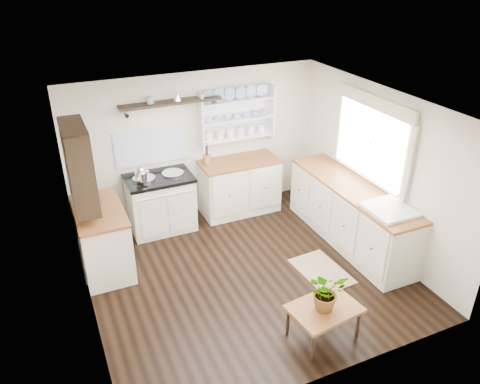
% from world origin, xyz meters
% --- Properties ---
extents(floor, '(4.00, 3.80, 0.01)m').
position_xyz_m(floor, '(0.00, 0.00, 0.00)').
color(floor, black).
rests_on(floor, ground).
extents(wall_back, '(4.00, 0.02, 2.30)m').
position_xyz_m(wall_back, '(0.00, 1.90, 1.15)').
color(wall_back, beige).
rests_on(wall_back, ground).
extents(wall_right, '(0.02, 3.80, 2.30)m').
position_xyz_m(wall_right, '(2.00, 0.00, 1.15)').
color(wall_right, beige).
rests_on(wall_right, ground).
extents(wall_left, '(0.02, 3.80, 2.30)m').
position_xyz_m(wall_left, '(-2.00, 0.00, 1.15)').
color(wall_left, beige).
rests_on(wall_left, ground).
extents(ceiling, '(4.00, 3.80, 0.01)m').
position_xyz_m(ceiling, '(0.00, 0.00, 2.30)').
color(ceiling, white).
rests_on(ceiling, wall_back).
extents(window, '(0.08, 1.55, 1.22)m').
position_xyz_m(window, '(1.95, 0.15, 1.56)').
color(window, white).
rests_on(window, wall_right).
extents(aga_cooker, '(0.99, 0.69, 0.91)m').
position_xyz_m(aga_cooker, '(-0.72, 1.57, 0.45)').
color(aga_cooker, beige).
rests_on(aga_cooker, floor).
extents(back_cabinets, '(1.27, 0.63, 0.90)m').
position_xyz_m(back_cabinets, '(0.60, 1.60, 0.46)').
color(back_cabinets, beige).
rests_on(back_cabinets, floor).
extents(right_cabinets, '(0.62, 2.43, 0.90)m').
position_xyz_m(right_cabinets, '(1.70, 0.10, 0.46)').
color(right_cabinets, beige).
rests_on(right_cabinets, floor).
extents(belfast_sink, '(0.55, 0.60, 0.45)m').
position_xyz_m(belfast_sink, '(1.70, -0.65, 0.80)').
color(belfast_sink, white).
rests_on(belfast_sink, right_cabinets).
extents(left_cabinets, '(0.62, 1.13, 0.90)m').
position_xyz_m(left_cabinets, '(-1.70, 0.90, 0.46)').
color(left_cabinets, beige).
rests_on(left_cabinets, floor).
extents(plate_rack, '(1.20, 0.22, 0.90)m').
position_xyz_m(plate_rack, '(0.65, 1.86, 1.56)').
color(plate_rack, white).
rests_on(plate_rack, wall_back).
extents(high_shelf, '(1.50, 0.29, 0.16)m').
position_xyz_m(high_shelf, '(-0.40, 1.78, 1.91)').
color(high_shelf, black).
rests_on(high_shelf, wall_back).
extents(left_shelving, '(0.28, 0.80, 1.05)m').
position_xyz_m(left_shelving, '(-1.84, 0.90, 1.55)').
color(left_shelving, black).
rests_on(left_shelving, wall_left).
extents(kettle, '(0.17, 0.17, 0.21)m').
position_xyz_m(kettle, '(-1.00, 1.45, 1.04)').
color(kettle, silver).
rests_on(kettle, aga_cooker).
extents(utensil_crock, '(0.12, 0.12, 0.14)m').
position_xyz_m(utensil_crock, '(0.08, 1.68, 0.98)').
color(utensil_crock, '#A05C3A').
rests_on(utensil_crock, back_cabinets).
extents(center_table, '(0.81, 0.62, 0.41)m').
position_xyz_m(center_table, '(0.28, -1.40, 0.36)').
color(center_table, brown).
rests_on(center_table, floor).
extents(potted_plant, '(0.41, 0.36, 0.44)m').
position_xyz_m(potted_plant, '(0.28, -1.40, 0.63)').
color(potted_plant, '#3F7233').
rests_on(potted_plant, center_table).
extents(floor_rug, '(0.60, 0.88, 0.02)m').
position_xyz_m(floor_rug, '(0.93, -0.40, 0.01)').
color(floor_rug, '#9B7A5A').
rests_on(floor_rug, floor).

